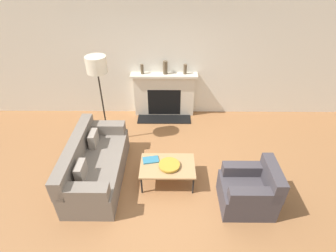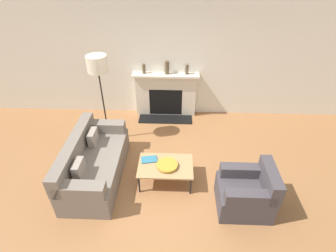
{
  "view_description": "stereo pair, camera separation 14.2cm",
  "coord_description": "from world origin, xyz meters",
  "px_view_note": "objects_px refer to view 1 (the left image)",
  "views": [
    {
      "loc": [
        0.14,
        -3.27,
        3.58
      ],
      "look_at": [
        0.1,
        1.21,
        0.45
      ],
      "focal_mm": 28.0,
      "sensor_mm": 36.0,
      "label": 1
    },
    {
      "loc": [
        0.28,
        -3.27,
        3.58
      ],
      "look_at": [
        0.1,
        1.21,
        0.45
      ],
      "focal_mm": 28.0,
      "sensor_mm": 36.0,
      "label": 2
    }
  ],
  "objects_px": {
    "mantel_vase_left": "(142,69)",
    "mantel_vase_center_right": "(185,69)",
    "coffee_table": "(168,166)",
    "couch": "(95,165)",
    "fireplace": "(164,95)",
    "mantel_vase_center_left": "(165,68)",
    "floor_lamp": "(97,71)",
    "bowl": "(169,165)",
    "armchair_near": "(250,191)",
    "book": "(151,160)"
  },
  "relations": [
    {
      "from": "bowl",
      "to": "mantel_vase_center_right",
      "type": "bearing_deg",
      "value": 81.46
    },
    {
      "from": "armchair_near",
      "to": "bowl",
      "type": "height_order",
      "value": "armchair_near"
    },
    {
      "from": "couch",
      "to": "armchair_near",
      "type": "height_order",
      "value": "couch"
    },
    {
      "from": "coffee_table",
      "to": "mantel_vase_center_right",
      "type": "relative_size",
      "value": 4.18
    },
    {
      "from": "armchair_near",
      "to": "mantel_vase_center_left",
      "type": "xyz_separation_m",
      "value": [
        -1.4,
        2.83,
        0.93
      ]
    },
    {
      "from": "couch",
      "to": "coffee_table",
      "type": "relative_size",
      "value": 1.94
    },
    {
      "from": "couch",
      "to": "mantel_vase_center_right",
      "type": "height_order",
      "value": "mantel_vase_center_right"
    },
    {
      "from": "fireplace",
      "to": "coffee_table",
      "type": "xyz_separation_m",
      "value": [
        0.1,
        -2.31,
        -0.17
      ]
    },
    {
      "from": "coffee_table",
      "to": "mantel_vase_left",
      "type": "bearing_deg",
      "value": 104.64
    },
    {
      "from": "couch",
      "to": "mantel_vase_center_right",
      "type": "relative_size",
      "value": 8.12
    },
    {
      "from": "bowl",
      "to": "floor_lamp",
      "type": "height_order",
      "value": "floor_lamp"
    },
    {
      "from": "bowl",
      "to": "floor_lamp",
      "type": "distance_m",
      "value": 2.2
    },
    {
      "from": "fireplace",
      "to": "book",
      "type": "height_order",
      "value": "fireplace"
    },
    {
      "from": "fireplace",
      "to": "book",
      "type": "bearing_deg",
      "value": -95.2
    },
    {
      "from": "mantel_vase_center_right",
      "to": "couch",
      "type": "bearing_deg",
      "value": -126.84
    },
    {
      "from": "mantel_vase_center_left",
      "to": "mantel_vase_center_right",
      "type": "relative_size",
      "value": 1.33
    },
    {
      "from": "bowl",
      "to": "mantel_vase_center_right",
      "type": "relative_size",
      "value": 1.6
    },
    {
      "from": "bowl",
      "to": "armchair_near",
      "type": "bearing_deg",
      "value": -20.12
    },
    {
      "from": "couch",
      "to": "armchair_near",
      "type": "distance_m",
      "value": 2.7
    },
    {
      "from": "coffee_table",
      "to": "book",
      "type": "xyz_separation_m",
      "value": [
        -0.3,
        0.12,
        0.04
      ]
    },
    {
      "from": "floor_lamp",
      "to": "book",
      "type": "bearing_deg",
      "value": -46.98
    },
    {
      "from": "couch",
      "to": "book",
      "type": "xyz_separation_m",
      "value": [
        1.01,
        0.06,
        0.08
      ]
    },
    {
      "from": "mantel_vase_left",
      "to": "couch",
      "type": "bearing_deg",
      "value": -107.23
    },
    {
      "from": "bowl",
      "to": "couch",
      "type": "bearing_deg",
      "value": 175.9
    },
    {
      "from": "couch",
      "to": "bowl",
      "type": "bearing_deg",
      "value": -94.1
    },
    {
      "from": "mantel_vase_center_right",
      "to": "armchair_near",
      "type": "bearing_deg",
      "value": -71.59
    },
    {
      "from": "armchair_near",
      "to": "coffee_table",
      "type": "distance_m",
      "value": 1.42
    },
    {
      "from": "mantel_vase_center_right",
      "to": "mantel_vase_left",
      "type": "bearing_deg",
      "value": 180.0
    },
    {
      "from": "mantel_vase_left",
      "to": "book",
      "type": "bearing_deg",
      "value": -82.07
    },
    {
      "from": "coffee_table",
      "to": "mantel_vase_left",
      "type": "xyz_separation_m",
      "value": [
        -0.61,
        2.33,
        0.85
      ]
    },
    {
      "from": "floor_lamp",
      "to": "mantel_vase_center_left",
      "type": "relative_size",
      "value": 6.24
    },
    {
      "from": "fireplace",
      "to": "couch",
      "type": "bearing_deg",
      "value": -118.26
    },
    {
      "from": "couch",
      "to": "armchair_near",
      "type": "relative_size",
      "value": 2.22
    },
    {
      "from": "couch",
      "to": "mantel_vase_center_right",
      "type": "xyz_separation_m",
      "value": [
        1.7,
        2.26,
        0.89
      ]
    },
    {
      "from": "floor_lamp",
      "to": "mantel_vase_center_left",
      "type": "height_order",
      "value": "floor_lamp"
    },
    {
      "from": "coffee_table",
      "to": "book",
      "type": "distance_m",
      "value": 0.33
    },
    {
      "from": "fireplace",
      "to": "coffee_table",
      "type": "distance_m",
      "value": 2.32
    },
    {
      "from": "book",
      "to": "mantel_vase_center_right",
      "type": "xyz_separation_m",
      "value": [
        0.69,
        2.21,
        0.8
      ]
    },
    {
      "from": "fireplace",
      "to": "armchair_near",
      "type": "bearing_deg",
      "value": -63.1
    },
    {
      "from": "armchair_near",
      "to": "fireplace",
      "type": "bearing_deg",
      "value": -153.1
    },
    {
      "from": "mantel_vase_left",
      "to": "mantel_vase_center_right",
      "type": "height_order",
      "value": "mantel_vase_center_right"
    },
    {
      "from": "couch",
      "to": "armchair_near",
      "type": "xyz_separation_m",
      "value": [
        2.64,
        -0.57,
        -0.0
      ]
    },
    {
      "from": "book",
      "to": "mantel_vase_left",
      "type": "relative_size",
      "value": 1.35
    },
    {
      "from": "floor_lamp",
      "to": "bowl",
      "type": "bearing_deg",
      "value": -42.67
    },
    {
      "from": "coffee_table",
      "to": "mantel_vase_center_left",
      "type": "xyz_separation_m",
      "value": [
        -0.07,
        2.33,
        0.88
      ]
    },
    {
      "from": "couch",
      "to": "floor_lamp",
      "type": "bearing_deg",
      "value": 0.61
    },
    {
      "from": "fireplace",
      "to": "coffee_table",
      "type": "bearing_deg",
      "value": -87.5
    },
    {
      "from": "mantel_vase_left",
      "to": "mantel_vase_center_right",
      "type": "distance_m",
      "value": 0.99
    },
    {
      "from": "fireplace",
      "to": "floor_lamp",
      "type": "distance_m",
      "value": 1.97
    },
    {
      "from": "fireplace",
      "to": "floor_lamp",
      "type": "relative_size",
      "value": 0.82
    }
  ]
}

